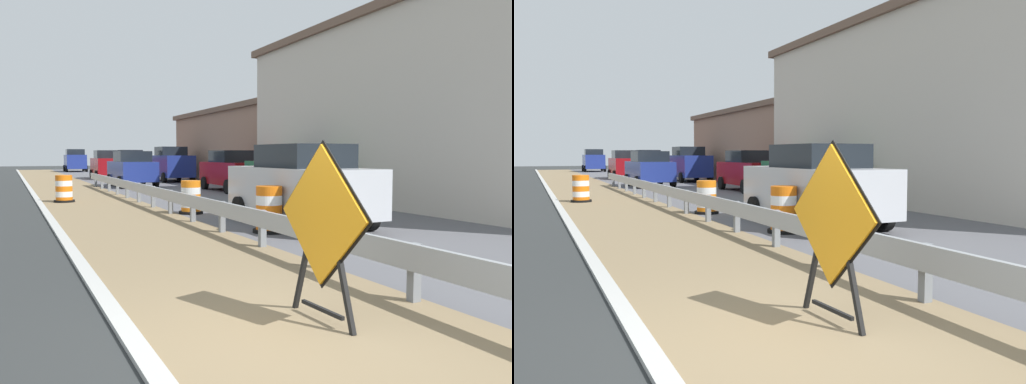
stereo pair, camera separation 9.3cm
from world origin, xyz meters
The scene contains 19 objects.
ground_plane centered at (0.00, 0.00, 0.00)m, with size 160.00×160.00×0.00m, color #2B2D2D.
median_dirt_strip centered at (0.50, 0.00, 0.00)m, with size 3.40×120.00×0.01m, color #7F6B4C.
curb_near_edge centered at (-1.30, 0.00, 0.00)m, with size 0.20×120.00×0.11m, color #ADADA8.
guardrail_median centered at (1.96, 0.63, 0.52)m, with size 0.18×51.31×0.71m.
warning_sign_diamond centered at (0.64, 0.49, 1.04)m, with size 0.13×1.55×1.91m.
traffic_barrel_nearest centered at (2.96, 6.29, 0.47)m, with size 0.74×0.74×1.05m.
traffic_barrel_close centered at (2.57, 10.63, 0.44)m, with size 0.72×0.72×0.98m.
traffic_barrel_mid centered at (-0.44, 16.18, 0.44)m, with size 0.74×0.74×0.99m.
car_lead_near_lane centered at (3.96, 51.80, 1.13)m, with size 2.18×4.39×2.26m.
car_trailing_near_lane centered at (7.48, 18.98, 0.97)m, with size 2.14×4.82×1.93m.
car_lead_far_lane centered at (4.18, 7.02, 1.00)m, with size 2.09×4.68×1.99m.
car_mid_far_lane centered at (7.05, 39.91, 1.05)m, with size 2.08×4.20×2.11m.
car_trailing_far_lane centered at (4.18, 34.38, 1.01)m, with size 2.10×4.35×2.03m.
car_distant_a centered at (7.37, 13.06, 1.03)m, with size 2.11×4.70×2.05m.
car_distant_b centered at (3.82, 24.45, 0.96)m, with size 2.14×4.18×1.92m.
car_distant_c centered at (7.33, 28.93, 1.12)m, with size 2.09×4.58×2.23m.
roadside_shop_near centered at (12.44, 10.42, 3.30)m, with size 8.30×16.63×6.58m.
roadside_shop_far centered at (13.56, 26.89, 2.29)m, with size 9.09×14.77×4.56m.
utility_pole_near centered at (9.99, 8.48, 3.88)m, with size 0.24×1.80×7.45m.
Camera 1 is at (-2.31, -4.12, 1.75)m, focal length 36.89 mm.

